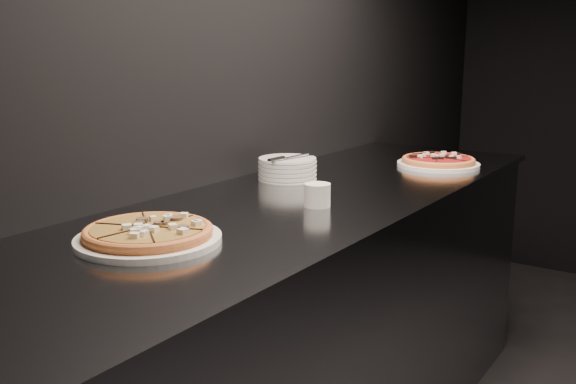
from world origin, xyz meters
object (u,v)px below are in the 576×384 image
Objects in this scene: pizza_mushroom at (148,234)px; cutlery at (287,158)px; pizza_tomato at (438,161)px; counter at (303,331)px; plate_stack at (287,168)px; ramekin at (317,194)px.

pizza_mushroom is 1.88× the size of cutlery.
cutlery is (-0.35, -0.56, 0.06)m from pizza_tomato.
counter is 0.79m from pizza_mushroom.
pizza_tomato is at bearing 57.14° from plate_stack.
plate_stack reaches higher than counter.
plate_stack reaches higher than ramekin.
pizza_mushroom is 1.17× the size of pizza_tomato.
pizza_mushroom reaches higher than pizza_tomato.
counter is at bearing -101.52° from pizza_tomato.
pizza_mushroom is 0.83m from cutlery.
ramekin is (-0.05, -0.84, 0.02)m from pizza_tomato.
plate_stack is 0.04m from cutlery.
pizza_mushroom is at bearing -75.79° from cutlery.
plate_stack is at bearing -122.86° from pizza_tomato.
counter is 11.86× the size of plate_stack.
pizza_mushroom is 5.16× the size of ramekin.
pizza_tomato is at bearing 86.56° from ramekin.
ramekin is at bearing 75.00° from pizza_mushroom.
cutlery is 0.41m from ramekin.
pizza_tomato is (0.19, 1.38, -0.00)m from pizza_mushroom.
cutlery is at bearing -62.38° from plate_stack.
counter is 31.03× the size of ramekin.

